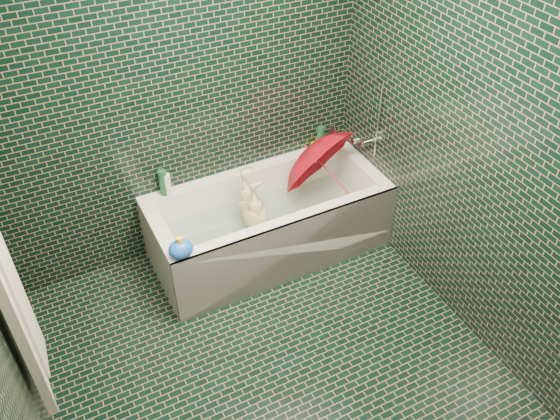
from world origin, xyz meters
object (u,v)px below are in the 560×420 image
umbrella (329,172)px  bathtub (269,230)px  child (258,226)px  rubber_duck (316,144)px  bath_toy (181,249)px

umbrella → bathtub: bearing=164.7°
child → umbrella: umbrella is taller
rubber_duck → bathtub: bearing=-158.8°
bathtub → umbrella: size_ratio=2.73×
umbrella → bath_toy: size_ratio=3.79×
rubber_duck → bath_toy: bath_toy is taller
bath_toy → bathtub: bearing=25.4°
rubber_duck → bath_toy: size_ratio=0.65×
bathtub → bath_toy: (-0.76, -0.31, 0.41)m
rubber_duck → umbrella: bearing=-113.3°
child → umbrella: 0.65m
child → rubber_duck: (0.68, 0.37, 0.28)m
child → umbrella: (0.60, 0.02, 0.26)m
bathtub → umbrella: (0.50, 0.01, 0.36)m
child → rubber_duck: size_ratio=8.49×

